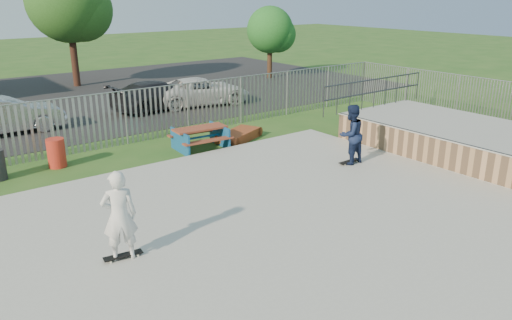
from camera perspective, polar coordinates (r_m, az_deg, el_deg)
ground at (r=11.41m, az=-0.57°, el=-9.44°), size 120.00×120.00×0.00m
concrete_slab at (r=11.37m, az=-0.57°, el=-9.11°), size 15.00×12.00×0.15m
quarter_pipe at (r=18.62m, az=21.45°, el=2.33°), size 5.50×7.05×2.19m
fence at (r=15.12m, az=-7.99°, el=1.63°), size 26.04×16.02×2.00m
picnic_table at (r=18.02m, az=-6.38°, el=2.51°), size 2.02×1.71×0.80m
funbox at (r=19.10m, az=-1.94°, el=2.82°), size 1.99×1.52×0.36m
trash_bin_red at (r=17.26m, az=-21.85°, el=0.75°), size 0.56×0.56×0.94m
parking_lot at (r=28.25m, az=-24.48°, el=5.99°), size 40.00×18.00×0.02m
car_silver at (r=22.14m, az=-26.88°, el=4.57°), size 4.50×1.60×1.48m
car_dark at (r=24.53m, az=-11.13°, el=7.29°), size 4.87×2.32×1.37m
car_white at (r=25.30m, az=-6.24°, el=7.83°), size 5.16×3.10×1.34m
tree_mid at (r=31.88m, az=-20.71°, el=16.59°), size 4.70×4.70×7.26m
tree_right at (r=33.13m, az=1.60°, el=14.64°), size 2.98×2.98×4.60m
skateboard_a at (r=16.31m, az=10.59°, el=-0.23°), size 0.80×0.22×0.08m
skateboard_b at (r=10.84m, az=-14.93°, el=-10.60°), size 0.82×0.31×0.08m
skater_navy at (r=16.04m, az=10.78°, el=2.88°), size 0.95×0.75×1.92m
skater_white at (r=10.43m, az=-15.35°, el=-6.17°), size 0.81×0.65×1.92m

